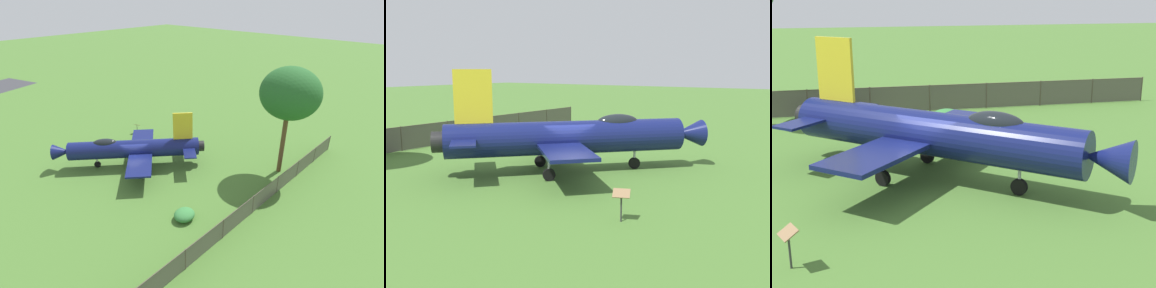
{
  "view_description": "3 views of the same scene",
  "coord_description": "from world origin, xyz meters",
  "views": [
    {
      "loc": [
        20.83,
        -15.13,
        14.99
      ],
      "look_at": [
        4.29,
        3.31,
        2.5
      ],
      "focal_mm": 28.33,
      "sensor_mm": 36.0,
      "label": 1
    },
    {
      "loc": [
        -12.83,
        17.68,
        5.27
      ],
      "look_at": [
        -1.23,
        0.83,
        1.71
      ],
      "focal_mm": 40.94,
      "sensor_mm": 36.0,
      "label": 2
    },
    {
      "loc": [
        -18.61,
        3.53,
        6.84
      ],
      "look_at": [
        -0.8,
        -1.06,
        1.53
      ],
      "focal_mm": 48.47,
      "sensor_mm": 36.0,
      "label": 3
    }
  ],
  "objects": [
    {
      "name": "ground_plane",
      "position": [
        0.0,
        0.0,
        0.0
      ],
      "size": [
        200.0,
        200.0,
        0.0
      ],
      "primitive_type": "plane",
      "color": "#47722D"
    },
    {
      "name": "display_jet",
      "position": [
        -0.25,
        -0.27,
        1.84
      ],
      "size": [
        11.29,
        11.84,
        5.22
      ],
      "rotation": [
        0.0,
        0.0,
        3.97
      ],
      "color": "#111951",
      "rests_on": "ground_plane"
    },
    {
      "name": "shade_tree",
      "position": [
        10.73,
        8.26,
        7.43
      ],
      "size": [
        5.15,
        4.61,
        9.69
      ],
      "color": "brown",
      "rests_on": "ground_plane"
    },
    {
      "name": "perimeter_fence",
      "position": [
        12.07,
        -0.41,
        0.85
      ],
      "size": [
        1.07,
        32.25,
        1.61
      ],
      "rotation": [
        0.0,
        0.0,
        7.82
      ],
      "color": "#4C4238",
      "rests_on": "ground_plane"
    },
    {
      "name": "shrub_near_fence",
      "position": [
        8.77,
        -2.52,
        0.39
      ],
      "size": [
        1.47,
        1.61,
        0.78
      ],
      "color": "#387F3D",
      "rests_on": "ground_plane"
    },
    {
      "name": "info_plaque",
      "position": [
        -5.83,
        4.88,
        0.85
      ],
      "size": [
        0.71,
        0.6,
        1.14
      ],
      "color": "#333333",
      "rests_on": "ground_plane"
    }
  ]
}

